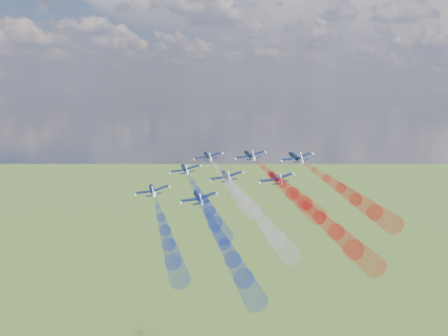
% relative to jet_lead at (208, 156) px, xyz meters
% --- Properties ---
extents(jet_lead, '(16.54, 17.11, 6.98)m').
position_rel_jet_lead_xyz_m(jet_lead, '(0.00, 0.00, 0.00)').
color(jet_lead, black).
extents(trail_lead, '(34.14, 42.10, 10.90)m').
position_rel_jet_lead_xyz_m(trail_lead, '(18.72, -23.82, -3.58)').
color(trail_lead, white).
extents(jet_inner_left, '(16.54, 17.11, 6.98)m').
position_rel_jet_lead_xyz_m(jet_inner_left, '(-1.14, -14.04, -2.53)').
color(jet_inner_left, black).
extents(trail_inner_left, '(34.14, 42.10, 10.90)m').
position_rel_jet_lead_xyz_m(trail_inner_left, '(17.58, -37.86, -6.11)').
color(trail_inner_left, '#172EC6').
extents(jet_inner_right, '(16.54, 17.11, 6.98)m').
position_rel_jet_lead_xyz_m(jet_inner_right, '(17.14, -4.06, 1.75)').
color(jet_inner_right, black).
extents(trail_inner_right, '(34.14, 42.10, 10.90)m').
position_rel_jet_lead_xyz_m(trail_inner_right, '(35.86, -27.87, -1.82)').
color(trail_inner_right, red).
extents(jet_outer_left, '(16.54, 17.11, 6.98)m').
position_rel_jet_lead_xyz_m(jet_outer_left, '(-2.34, -31.40, -6.31)').
color(jet_outer_left, black).
extents(trail_outer_left, '(34.14, 42.10, 10.90)m').
position_rel_jet_lead_xyz_m(trail_outer_left, '(16.38, -55.22, -9.88)').
color(trail_outer_left, '#172EC6').
extents(jet_center_third, '(16.54, 17.11, 6.98)m').
position_rel_jet_lead_xyz_m(jet_center_third, '(16.00, -19.80, -2.63)').
color(jet_center_third, black).
extents(trail_center_third, '(34.14, 42.10, 10.90)m').
position_rel_jet_lead_xyz_m(trail_center_third, '(34.71, -43.62, -6.21)').
color(trail_center_third, white).
extents(jet_outer_right, '(16.54, 17.11, 6.98)m').
position_rel_jet_lead_xyz_m(jet_outer_right, '(33.63, -7.64, 2.52)').
color(jet_outer_right, black).
extents(trail_outer_right, '(34.14, 42.10, 10.90)m').
position_rel_jet_lead_xyz_m(trail_outer_right, '(52.34, -31.46, -1.05)').
color(trail_outer_right, red).
extents(jet_rear_left, '(16.54, 17.11, 6.98)m').
position_rel_jet_lead_xyz_m(jet_rear_left, '(14.62, -34.79, -6.30)').
color(jet_rear_left, black).
extents(trail_rear_left, '(34.14, 42.10, 10.90)m').
position_rel_jet_lead_xyz_m(trail_rear_left, '(33.34, -58.61, -9.87)').
color(trail_rear_left, '#172EC6').
extents(jet_rear_right, '(16.54, 17.11, 6.98)m').
position_rel_jet_lead_xyz_m(jet_rear_right, '(32.29, -22.10, -1.64)').
color(jet_rear_right, black).
extents(trail_rear_right, '(34.14, 42.10, 10.90)m').
position_rel_jet_lead_xyz_m(trail_rear_right, '(51.01, -45.92, -5.22)').
color(trail_rear_right, red).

